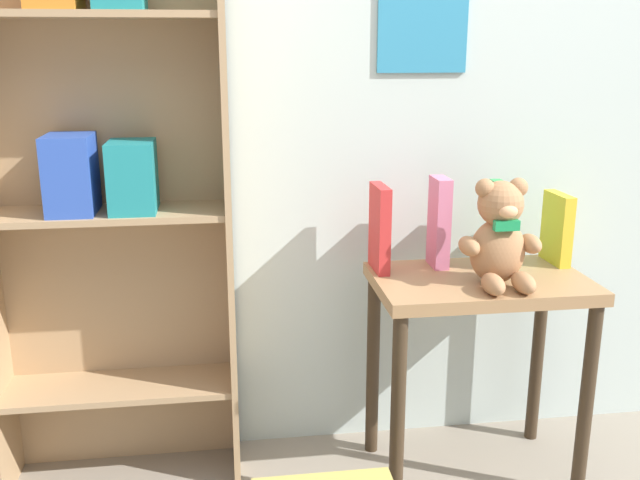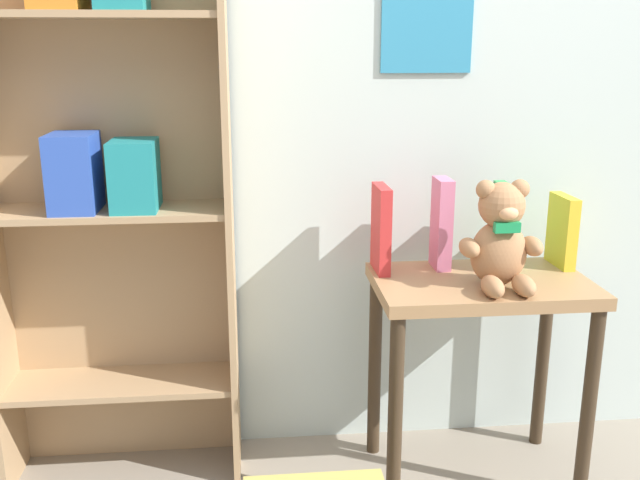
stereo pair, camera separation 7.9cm
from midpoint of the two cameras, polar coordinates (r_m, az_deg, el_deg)
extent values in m
cube|color=silver|center=(2.20, 9.62, 14.98)|extent=(4.80, 0.06, 2.50)
cube|color=teal|center=(2.16, 9.65, 16.62)|extent=(0.27, 0.01, 0.27)
cube|color=tan|center=(2.01, -6.17, 2.46)|extent=(0.02, 0.23, 1.62)
cube|color=tan|center=(2.15, -15.03, 2.84)|extent=(0.68, 0.02, 1.62)
cube|color=tan|center=(2.21, -14.52, -11.01)|extent=(0.64, 0.22, 0.02)
cube|color=tan|center=(2.04, -15.50, 2.18)|extent=(0.64, 0.22, 0.02)
cube|color=tan|center=(1.99, -16.61, 16.86)|extent=(0.64, 0.22, 0.02)
cube|color=#2D51B7|center=(2.02, -18.01, 5.15)|extent=(0.12, 0.16, 0.21)
cube|color=teal|center=(2.00, -13.51, 5.07)|extent=(0.12, 0.16, 0.19)
cube|color=#9E754C|center=(2.06, 13.88, -3.54)|extent=(0.60, 0.38, 0.04)
cylinder|color=#37291A|center=(1.98, 7.20, -13.96)|extent=(0.04, 0.04, 0.59)
cylinder|color=#37291A|center=(2.15, 21.70, -12.40)|extent=(0.04, 0.04, 0.59)
cylinder|color=#37291A|center=(2.25, 5.42, -10.05)|extent=(0.04, 0.04, 0.59)
cylinder|color=#37291A|center=(2.41, 18.29, -9.04)|extent=(0.04, 0.04, 0.59)
ellipsoid|color=#A8754C|center=(1.99, 15.18, -1.05)|extent=(0.15, 0.12, 0.18)
sphere|color=#A8754C|center=(1.96, 15.46, 2.69)|extent=(0.12, 0.12, 0.12)
sphere|color=#A8754C|center=(1.93, 14.26, 3.92)|extent=(0.05, 0.05, 0.05)
sphere|color=#A8754C|center=(1.97, 16.81, 3.93)|extent=(0.05, 0.05, 0.05)
ellipsoid|color=tan|center=(1.91, 15.99, 2.07)|extent=(0.05, 0.04, 0.04)
ellipsoid|color=#A8754C|center=(1.94, 13.00, -0.62)|extent=(0.05, 0.10, 0.05)
ellipsoid|color=#A8754C|center=(2.00, 17.69, -0.47)|extent=(0.05, 0.10, 0.05)
ellipsoid|color=#A8754C|center=(1.92, 14.79, -3.64)|extent=(0.05, 0.11, 0.05)
ellipsoid|color=#A8754C|center=(1.95, 17.11, -3.51)|extent=(0.05, 0.11, 0.05)
cube|color=#198E4C|center=(1.92, 15.88, 0.97)|extent=(0.07, 0.02, 0.03)
cube|color=red|center=(2.05, 6.00, 0.89)|extent=(0.04, 0.14, 0.25)
cube|color=#D17093|center=(2.10, 10.76, 1.29)|extent=(0.04, 0.10, 0.27)
cube|color=#33934C|center=(2.14, 15.49, 1.04)|extent=(0.04, 0.14, 0.25)
cube|color=gold|center=(2.22, 19.78, 0.69)|extent=(0.04, 0.14, 0.21)
camera|label=1|loc=(0.04, -88.85, 0.32)|focal=40.00mm
camera|label=2|loc=(0.04, 91.15, -0.32)|focal=40.00mm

